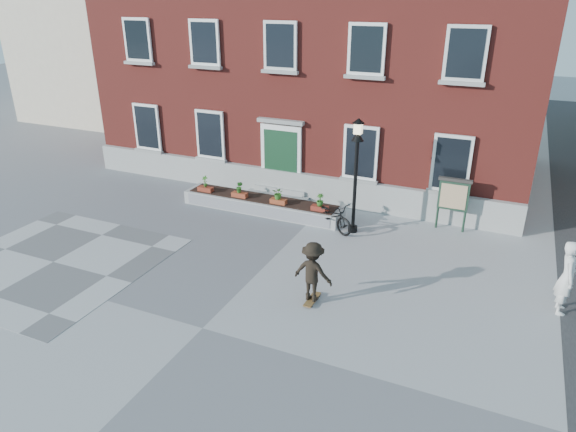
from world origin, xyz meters
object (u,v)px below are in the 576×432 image
at_px(notice_board, 454,196).
at_px(skateboarder, 313,272).
at_px(bystander, 567,278).
at_px(lamp_post, 356,161).
at_px(bicycle, 331,216).

relative_size(notice_board, skateboarder, 1.08).
xyz_separation_m(bystander, notice_board, (-3.32, 3.96, 0.28)).
distance_m(bystander, skateboarder, 6.37).
height_order(lamp_post, skateboarder, lamp_post).
height_order(bystander, skateboarder, bystander).
distance_m(lamp_post, skateboarder, 4.93).
height_order(bicycle, lamp_post, lamp_post).
bearing_deg(skateboarder, lamp_post, 94.25).
xyz_separation_m(bystander, skateboarder, (-5.98, -2.19, -0.09)).
xyz_separation_m(lamp_post, notice_board, (3.01, 1.51, -1.28)).
height_order(bicycle, notice_board, notice_board).
bearing_deg(lamp_post, notice_board, 26.60).
height_order(bicycle, skateboarder, skateboarder).
xyz_separation_m(bicycle, lamp_post, (0.75, 0.15, 2.03)).
bearing_deg(bicycle, notice_board, -40.52).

